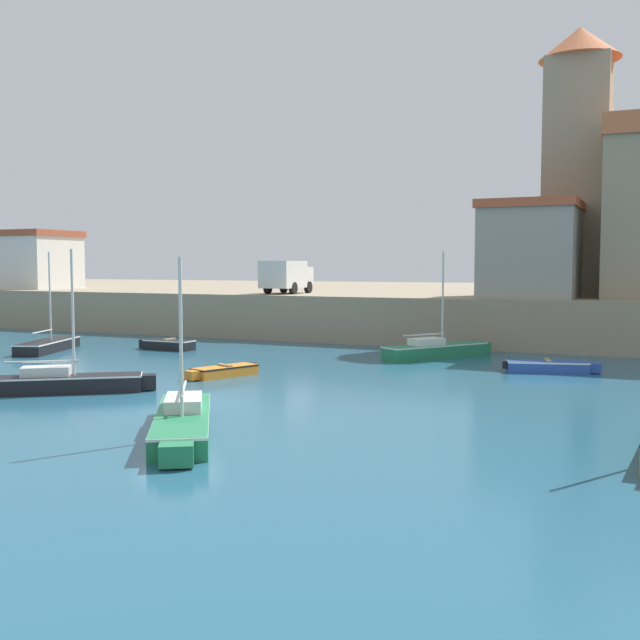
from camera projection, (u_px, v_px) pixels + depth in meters
name	position (u px, v px, depth m)	size (l,w,h in m)	color
ground_plane	(178.00, 404.00, 25.84)	(200.00, 200.00, 0.00)	#235670
quay_seawall	(462.00, 306.00, 62.45)	(120.00, 40.00, 2.89)	gray
sailboat_black_0	(64.00, 382.00, 28.11)	(5.70, 4.52, 5.39)	black
dinghy_orange_1	(223.00, 371.00, 32.21)	(2.03, 3.48, 0.53)	orange
sailboat_green_2	(436.00, 349.00, 38.79)	(4.54, 6.09, 5.51)	#237A4C
dinghy_black_3	(168.00, 344.00, 42.50)	(3.38, 1.17, 0.65)	black
sailboat_black_4	(49.00, 345.00, 41.86)	(3.31, 6.18, 5.54)	black
sailboat_green_6	(183.00, 421.00, 21.12)	(4.76, 6.56, 5.02)	#237A4C
dinghy_blue_7	(550.00, 366.00, 33.48)	(4.18, 2.11, 0.59)	#284C9E
harbor_shed_mid_row	(37.00, 259.00, 61.79)	(5.74, 5.56, 4.75)	silver
harbor_shed_far_end	(532.00, 249.00, 44.44)	(5.59, 6.75, 5.66)	gray
truck_on_quay	(287.00, 276.00, 50.52)	(2.20, 4.31, 2.20)	silver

